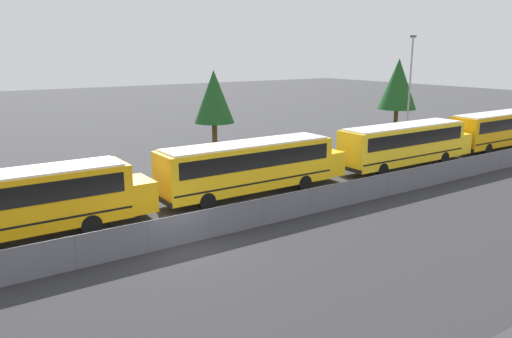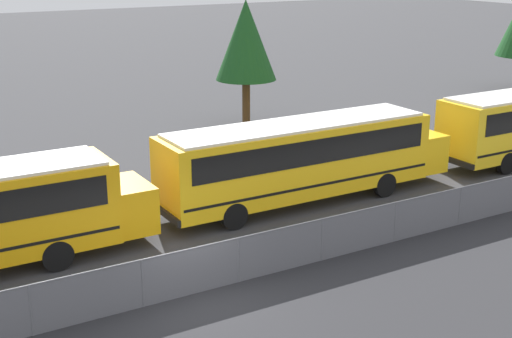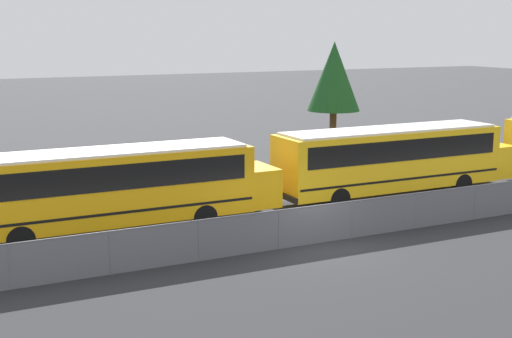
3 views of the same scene
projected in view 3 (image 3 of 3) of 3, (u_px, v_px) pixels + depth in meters
name	position (u px, v px, depth m)	size (l,w,h in m)	color
ground_plane	(315.00, 244.00, 25.70)	(200.00, 200.00, 0.00)	#38383A
road_strip	(424.00, 298.00, 20.42)	(151.18, 12.00, 0.01)	#2B2B2D
fence	(316.00, 224.00, 25.56)	(117.25, 0.07, 1.43)	#9EA0A5
school_bus_3	(115.00, 183.00, 26.82)	(12.45, 2.55, 3.20)	orange
school_bus_4	(394.00, 156.00, 32.72)	(12.45, 2.55, 3.20)	yellow
tree_1	(334.00, 77.00, 44.86)	(3.34, 3.34, 6.91)	#51381E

